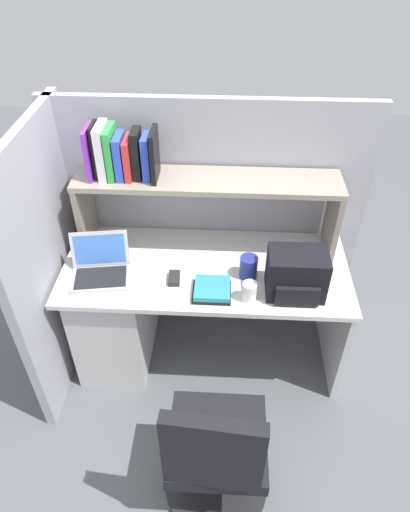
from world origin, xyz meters
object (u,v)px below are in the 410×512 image
Objects in this scene: computer_mouse at (174,278)px; office_chair at (216,458)px; backpack at (296,275)px; laptop at (101,267)px; snack_canister at (249,267)px; paper_cup at (249,292)px.

office_chair is at bearing -75.44° from computer_mouse.
backpack is 2.88× the size of computer_mouse.
snack_canister is at bearing 1.96° from laptop.
paper_cup is 0.12× the size of office_chair.
office_chair reaches higher than computer_mouse.
office_chair is at bearing -116.62° from backpack.
snack_canister is 0.96m from office_chair.
laptop is 3.23× the size of paper_cup.
backpack is 2.80× the size of paper_cup.
backpack is at bearing -8.23° from computer_mouse.
backpack reaches higher than laptop.
office_chair reaches higher than snack_canister.
laptop is 0.37× the size of office_chair.
snack_canister reaches higher than computer_mouse.
computer_mouse is 0.11× the size of office_chair.
computer_mouse is (0.40, -0.03, -0.03)m from laptop.
backpack reaches higher than computer_mouse.
computer_mouse is at bearing -67.35° from office_chair.
laptop is at bearing 169.37° from paper_cup.
paper_cup is 0.18m from snack_canister.
snack_canister is (0.80, 0.03, 0.01)m from laptop.
snack_canister is (-0.24, 0.11, -0.06)m from backpack.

